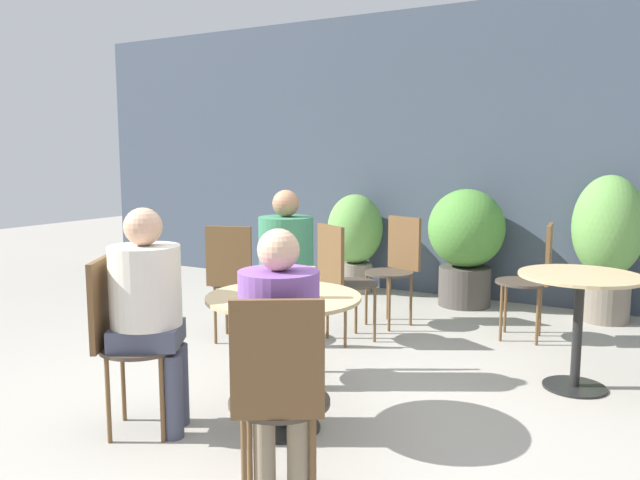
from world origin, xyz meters
TOP-DOWN VIEW (x-y plane):
  - ground_plane at (0.00, 0.00)m, footprint 20.00×20.00m
  - storefront_wall at (0.00, 3.74)m, footprint 10.00×0.06m
  - cafe_table_near at (0.01, 0.09)m, footprint 0.83×0.83m
  - cafe_table_far at (1.32, 1.50)m, footprint 0.75×0.75m
  - bistro_chair_0 at (-0.43, 0.83)m, footprint 0.47×0.48m
  - bistro_chair_1 at (-0.73, -0.35)m, footprint 0.48×0.47m
  - bistro_chair_2 at (0.46, -0.65)m, footprint 0.47×0.48m
  - bistro_chair_3 at (-1.18, 1.22)m, footprint 0.45×0.46m
  - bistro_chair_4 at (0.89, 2.46)m, footprint 0.43×0.42m
  - bistro_chair_5 at (-0.45, 1.66)m, footprint 0.47×0.48m
  - bistro_chair_6 at (-0.28, 2.41)m, footprint 0.45×0.47m
  - seated_person_0 at (-0.35, 0.70)m, footprint 0.43×0.44m
  - seated_person_1 at (-0.60, -0.27)m, footprint 0.47×0.45m
  - seated_person_2 at (0.38, -0.52)m, footprint 0.41×0.42m
  - beer_glass_0 at (0.16, 0.12)m, footprint 0.06×0.06m
  - beer_glass_1 at (-0.14, 0.08)m, footprint 0.06×0.06m
  - potted_plant_0 at (-1.17, 3.41)m, footprint 0.60×0.60m
  - potted_plant_1 at (0.06, 3.36)m, footprint 0.74×0.74m
  - potted_plant_2 at (1.33, 3.39)m, footprint 0.61×0.61m

SIDE VIEW (x-z plane):
  - ground_plane at x=0.00m, z-range 0.00..0.00m
  - bistro_chair_0 at x=-0.43m, z-range 0.10..1.04m
  - bistro_chair_1 at x=-0.73m, z-range 0.10..1.04m
  - bistro_chair_2 at x=0.46m, z-range 0.10..1.04m
  - bistro_chair_3 at x=-1.18m, z-range 0.10..1.04m
  - bistro_chair_4 at x=0.89m, z-range 0.10..1.04m
  - bistro_chair_5 at x=-0.45m, z-range 0.10..1.04m
  - bistro_chair_6 at x=-0.28m, z-range 0.10..1.04m
  - cafe_table_far at x=1.32m, z-range 0.20..0.94m
  - cafe_table_near at x=0.01m, z-range 0.22..0.96m
  - potted_plant_0 at x=-1.17m, z-range 0.08..1.15m
  - potted_plant_1 at x=0.06m, z-range 0.08..1.24m
  - seated_person_2 at x=0.38m, z-range 0.12..1.30m
  - seated_person_1 at x=-0.60m, z-range 0.11..1.33m
  - potted_plant_2 at x=1.33m, z-range 0.08..1.39m
  - seated_person_0 at x=-0.35m, z-range 0.12..1.38m
  - beer_glass_1 at x=-0.14m, z-range 0.74..0.88m
  - beer_glass_0 at x=0.16m, z-range 0.74..0.91m
  - storefront_wall at x=0.00m, z-range 0.00..3.00m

